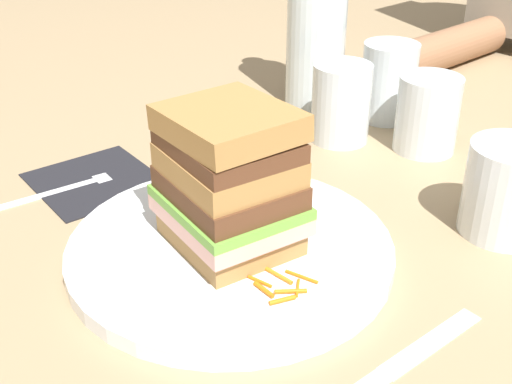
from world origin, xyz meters
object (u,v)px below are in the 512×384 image
object	(u,v)px
empty_tumbler_2	(389,82)
fork	(75,183)
napkin_dark	(95,180)
water_bottle	(318,3)
empty_tumbler_3	(341,103)
sandwich	(229,181)
knife	(383,375)
juice_glass	(508,193)
main_plate	(231,249)
empty_tumbler_1	(427,114)

from	to	relation	value
empty_tumbler_2	fork	bearing A→B (deg)	-103.77
empty_tumbler_2	napkin_dark	bearing A→B (deg)	-104.17
water_bottle	empty_tumbler_3	size ratio (longest dim) A/B	3.19
sandwich	empty_tumbler_3	world-z (taller)	sandwich
fork	knife	world-z (taller)	fork
napkin_dark	juice_glass	world-z (taller)	juice_glass
knife	empty_tumbler_3	size ratio (longest dim) A/B	2.11
napkin_dark	water_bottle	distance (m)	0.37
sandwich	water_bottle	world-z (taller)	water_bottle
fork	water_bottle	xyz separation A→B (m)	(-0.00, 0.37, 0.13)
napkin_dark	empty_tumbler_3	size ratio (longest dim) A/B	1.35
main_plate	fork	bearing A→B (deg)	-168.87
knife	empty_tumbler_3	bearing A→B (deg)	136.77
fork	sandwich	bearing A→B (deg)	11.20
main_plate	knife	xyz separation A→B (m)	(0.18, -0.01, -0.01)
main_plate	napkin_dark	distance (m)	0.21
empty_tumbler_1	empty_tumbler_2	bearing A→B (deg)	155.10
main_plate	empty_tumbler_3	world-z (taller)	empty_tumbler_3
fork	empty_tumbler_3	world-z (taller)	empty_tumbler_3
knife	water_bottle	xyz separation A→B (m)	(-0.40, 0.34, 0.14)
empty_tumbler_1	empty_tumbler_2	size ratio (longest dim) A/B	0.90
fork	knife	bearing A→B (deg)	3.98
empty_tumbler_1	fork	bearing A→B (deg)	-117.89
sandwich	water_bottle	size ratio (longest dim) A/B	0.43
main_plate	knife	distance (m)	0.19
fork	napkin_dark	bearing A→B (deg)	83.37
empty_tumbler_3	water_bottle	bearing A→B (deg)	148.98
empty_tumbler_1	empty_tumbler_3	distance (m)	0.10
sandwich	empty_tumbler_2	xyz separation A→B (m)	(-0.11, 0.36, -0.03)
napkin_dark	fork	world-z (taller)	fork
napkin_dark	juice_glass	bearing A→B (deg)	34.85
main_plate	fork	distance (m)	0.21
main_plate	empty_tumbler_3	bearing A→B (deg)	112.42
water_bottle	sandwich	bearing A→B (deg)	-56.81
main_plate	water_bottle	size ratio (longest dim) A/B	0.96
sandwich	empty_tumbler_2	world-z (taller)	sandwich
water_bottle	napkin_dark	bearing A→B (deg)	-89.19
main_plate	juice_glass	bearing A→B (deg)	58.26
napkin_dark	empty_tumbler_3	world-z (taller)	empty_tumbler_3
water_bottle	empty_tumbler_2	world-z (taller)	water_bottle
knife	empty_tumbler_1	size ratio (longest dim) A/B	2.23
juice_glass	water_bottle	size ratio (longest dim) A/B	0.29
main_plate	sandwich	world-z (taller)	sandwich
fork	water_bottle	distance (m)	0.39
sandwich	napkin_dark	size ratio (longest dim) A/B	1.02
empty_tumbler_1	empty_tumbler_3	xyz separation A→B (m)	(-0.09, -0.05, 0.00)
knife	juice_glass	size ratio (longest dim) A/B	2.27
main_plate	empty_tumbler_2	xyz separation A→B (m)	(-0.11, 0.36, 0.04)
fork	empty_tumbler_3	bearing A→B (deg)	71.21
main_plate	sandwich	bearing A→B (deg)	171.96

